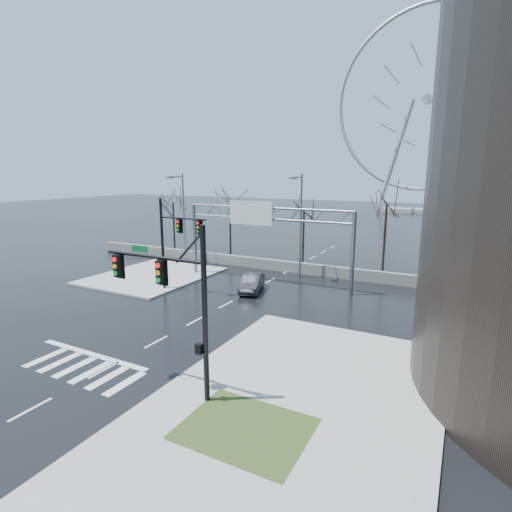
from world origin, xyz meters
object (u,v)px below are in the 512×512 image
Objects in this scene: signal_mast_near at (178,294)px; ferris_wheel at (427,107)px; car at (252,283)px; signal_mast_far at (172,236)px; sign_gantry at (262,228)px.

ferris_wheel reaches higher than signal_mast_near.
signal_mast_near is 101.29m from ferris_wheel.
signal_mast_near is 17.47m from car.
signal_mast_near is at bearing -89.92° from ferris_wheel.
ferris_wheel is 11.37× the size of car.
signal_mast_far reaches higher than sign_gantry.
sign_gantry is 3.65× the size of car.
car is at bearing 107.35° from signal_mast_near.
ferris_wheel is at bearing 69.75° from car.
signal_mast_far is 7.90m from car.
signal_mast_far is 0.49× the size of sign_gantry.
signal_mast_near is at bearing -89.50° from car.
signal_mast_far is at bearing 130.26° from signal_mast_near.
sign_gantry is (5.49, 6.00, 0.35)m from signal_mast_far.
signal_mast_far is at bearing -97.20° from ferris_wheel.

